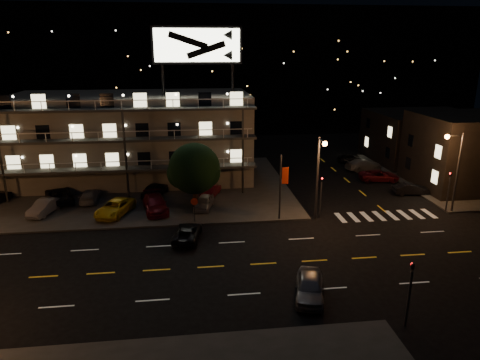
{
  "coord_description": "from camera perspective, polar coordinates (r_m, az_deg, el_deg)",
  "views": [
    {
      "loc": [
        -3.27,
        -28.71,
        15.67
      ],
      "look_at": [
        1.18,
        8.0,
        4.25
      ],
      "focal_mm": 32.0,
      "sensor_mm": 36.0,
      "label": 1
    }
  ],
  "objects": [
    {
      "name": "side_bldg_back",
      "position": [
        66.86,
        23.17,
        5.29
      ],
      "size": [
        14.06,
        12.0,
        7.0
      ],
      "color": "black",
      "rests_on": "ground"
    },
    {
      "name": "lot_car_7",
      "position": [
        47.9,
        -19.33,
        -1.95
      ],
      "size": [
        1.89,
        4.42,
        1.27
      ],
      "primitive_type": "imported",
      "rotation": [
        0.0,
        0.0,
        3.17
      ],
      "color": "gray",
      "rests_on": "curb_nw"
    },
    {
      "name": "lot_car_1",
      "position": [
        46.0,
        -24.63,
        -3.27
      ],
      "size": [
        2.57,
        4.47,
        1.39
      ],
      "primitive_type": "imported",
      "rotation": [
        0.0,
        0.0,
        -0.28
      ],
      "color": "gray",
      "rests_on": "curb_nw"
    },
    {
      "name": "lot_car_8",
      "position": [
        47.63,
        -11.27,
        -1.24
      ],
      "size": [
        3.1,
        4.77,
        1.51
      ],
      "primitive_type": "imported",
      "rotation": [
        0.0,
        0.0,
        2.82
      ],
      "color": "black",
      "rests_on": "curb_nw"
    },
    {
      "name": "lot_car_4",
      "position": [
        43.38,
        -4.83,
        -2.95
      ],
      "size": [
        2.52,
        4.11,
        1.31
      ],
      "primitive_type": "imported",
      "rotation": [
        0.0,
        0.0,
        -0.27
      ],
      "color": "gray",
      "rests_on": "curb_nw"
    },
    {
      "name": "lot_car_2",
      "position": [
        43.32,
        -16.34,
        -3.56
      ],
      "size": [
        3.93,
        5.55,
        1.41
      ],
      "primitive_type": "imported",
      "rotation": [
        0.0,
        0.0,
        -0.35
      ],
      "color": "yellow",
      "rests_on": "curb_nw"
    },
    {
      "name": "ground",
      "position": [
        32.87,
        -0.37,
        -11.31
      ],
      "size": [
        140.0,
        140.0,
        0.0
      ],
      "primitive_type": "plane",
      "color": "black",
      "rests_on": "ground"
    },
    {
      "name": "side_car_2",
      "position": [
        59.66,
        16.16,
        1.97
      ],
      "size": [
        5.31,
        2.89,
        1.46
      ],
      "primitive_type": "imported",
      "rotation": [
        0.0,
        0.0,
        1.75
      ],
      "color": "gray",
      "rests_on": "ground"
    },
    {
      "name": "motel",
      "position": [
        54.01,
        -13.95,
        5.63
      ],
      "size": [
        28.0,
        13.8,
        18.1
      ],
      "color": "gray",
      "rests_on": "ground"
    },
    {
      "name": "road_car_west",
      "position": [
        37.02,
        -7.03,
        -6.96
      ],
      "size": [
        2.82,
        4.78,
        1.25
      ],
      "primitive_type": "imported",
      "rotation": [
        0.0,
        0.0,
        2.97
      ],
      "color": "black",
      "rests_on": "ground"
    },
    {
      "name": "signal_ne",
      "position": [
        46.85,
        26.1,
        -0.88
      ],
      "size": [
        0.27,
        0.2,
        4.6
      ],
      "color": "#2D2D30",
      "rests_on": "ground"
    },
    {
      "name": "side_car_1",
      "position": [
        55.28,
        18.06,
        0.55
      ],
      "size": [
        5.06,
        2.8,
        1.34
      ],
      "primitive_type": "imported",
      "rotation": [
        0.0,
        0.0,
        1.45
      ],
      "color": "#570C15",
      "rests_on": "ground"
    },
    {
      "name": "curb_nw",
      "position": [
        52.26,
        -18.42,
        -1.11
      ],
      "size": [
        44.0,
        24.0,
        0.15
      ],
      "primitive_type": "cube",
      "color": "#333331",
      "rests_on": "ground"
    },
    {
      "name": "road_car_east",
      "position": [
        29.17,
        9.26,
        -13.83
      ],
      "size": [
        2.92,
        4.76,
        1.52
      ],
      "primitive_type": "imported",
      "rotation": [
        0.0,
        0.0,
        -0.27
      ],
      "color": "gray",
      "rests_on": "ground"
    },
    {
      "name": "curb_ne",
      "position": [
        61.02,
        26.44,
        0.51
      ],
      "size": [
        16.0,
        24.0,
        0.15
      ],
      "primitive_type": "cube",
      "color": "#333331",
      "rests_on": "ground"
    },
    {
      "name": "signal_sw",
      "position": [
        27.03,
        21.74,
        -13.17
      ],
      "size": [
        0.2,
        0.27,
        4.6
      ],
      "color": "#2D2D30",
      "rests_on": "ground"
    },
    {
      "name": "hill_backdrop",
      "position": [
        97.62,
        -8.75,
        14.55
      ],
      "size": [
        120.0,
        25.0,
        24.0
      ],
      "color": "black",
      "rests_on": "ground"
    },
    {
      "name": "stop_sign",
      "position": [
        39.81,
        -6.09,
        -3.47
      ],
      "size": [
        0.91,
        0.11,
        2.61
      ],
      "color": "#2D2D30",
      "rests_on": "ground"
    },
    {
      "name": "side_car_3",
      "position": [
        63.14,
        14.51,
        2.81
      ],
      "size": [
        3.66,
        1.55,
        1.23
      ],
      "primitive_type": "imported",
      "rotation": [
        0.0,
        0.0,
        1.6
      ],
      "color": "black",
      "rests_on": "ground"
    },
    {
      "name": "side_car_0",
      "position": [
        51.36,
        21.81,
        -1.12
      ],
      "size": [
        4.02,
        1.68,
        1.29
      ],
      "primitive_type": "imported",
      "rotation": [
        0.0,
        0.0,
        1.49
      ],
      "color": "black",
      "rests_on": "ground"
    },
    {
      "name": "side_bldg_front",
      "position": [
        56.88,
        29.12,
        3.39
      ],
      "size": [
        14.06,
        10.0,
        8.5
      ],
      "color": "black",
      "rests_on": "ground"
    },
    {
      "name": "signal_nw",
      "position": [
        41.31,
        10.75,
        -1.64
      ],
      "size": [
        0.2,
        0.27,
        4.6
      ],
      "color": "#2D2D30",
      "rests_on": "ground"
    },
    {
      "name": "lot_car_9",
      "position": [
        46.87,
        -3.94,
        -1.37
      ],
      "size": [
        2.64,
        4.24,
        1.32
      ],
      "primitive_type": "imported",
      "rotation": [
        0.0,
        0.0,
        2.81
      ],
      "color": "#570C15",
      "rests_on": "curb_nw"
    },
    {
      "name": "banner_north",
      "position": [
        39.96,
        5.5,
        -0.76
      ],
      "size": [
        0.83,
        0.16,
        6.4
      ],
      "color": "#2D2D30",
      "rests_on": "ground"
    },
    {
      "name": "lot_car_3",
      "position": [
        43.27,
        -11.22,
        -3.11
      ],
      "size": [
        3.12,
        5.61,
        1.54
      ],
      "primitive_type": "imported",
      "rotation": [
        0.0,
        0.0,
        0.19
      ],
      "color": "#570C15",
      "rests_on": "curb_nw"
    },
    {
      "name": "streetlight_nc",
      "position": [
        39.95,
        10.49,
        1.32
      ],
      "size": [
        0.44,
        1.92,
        8.0
      ],
      "color": "#2D2D30",
      "rests_on": "ground"
    },
    {
      "name": "lot_car_6",
      "position": [
        48.8,
        -22.97,
        -1.87
      ],
      "size": [
        4.3,
        5.91,
        1.49
      ],
      "primitive_type": "imported",
      "rotation": [
        0.0,
        0.0,
        3.52
      ],
      "color": "black",
      "rests_on": "curb_nw"
    },
    {
      "name": "tree",
      "position": [
        42.59,
        -6.17,
        1.33
      ],
      "size": [
        5.31,
        5.12,
        6.69
      ],
      "color": "black",
      "rests_on": "curb_nw"
    },
    {
      "name": "streetlight_ne",
      "position": [
        46.15,
        26.76,
        1.87
      ],
      "size": [
        1.92,
        0.44,
        8.0
      ],
      "color": "#2D2D30",
      "rests_on": "ground"
    }
  ]
}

